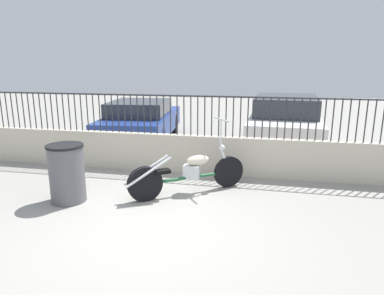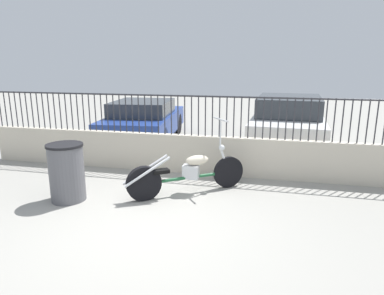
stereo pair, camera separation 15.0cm
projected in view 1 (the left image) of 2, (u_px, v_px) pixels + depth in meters
ground_plane at (149, 226)px, 4.85m from camera, size 40.00×40.00×0.00m
low_wall at (188, 154)px, 7.18m from camera, size 9.21×0.18×0.80m
fence_railing at (187, 110)px, 6.96m from camera, size 9.21×0.04×0.83m
motorcycle_green at (183, 174)px, 5.96m from camera, size 1.89×1.43×1.31m
trash_bin at (67, 173)px, 5.64m from camera, size 0.60×0.60×0.97m
car_blue at (141, 120)px, 10.04m from camera, size 2.16×4.12×1.21m
car_white at (285, 121)px, 9.50m from camera, size 2.03×4.65×1.39m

